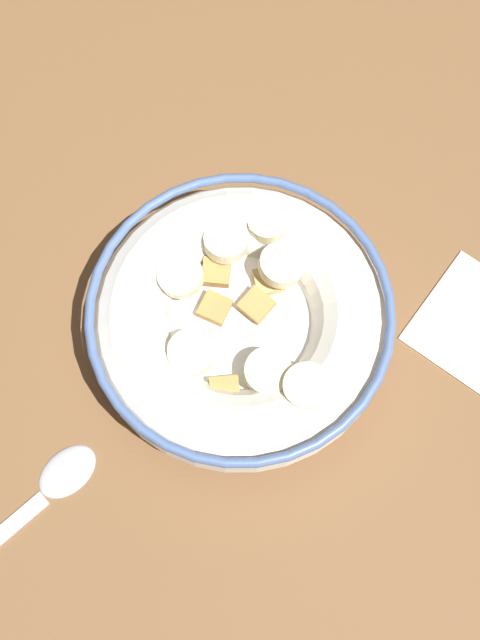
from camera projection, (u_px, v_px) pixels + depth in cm
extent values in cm
cube|color=brown|center=(240.00, 339.00, 49.03)|extent=(92.66, 92.66, 2.00)
cylinder|color=silver|center=(240.00, 333.00, 47.79)|extent=(10.29, 10.29, 0.60)
torus|color=silver|center=(240.00, 323.00, 45.72)|extent=(18.71, 18.71, 4.99)
torus|color=#4C6699|center=(240.00, 311.00, 43.64)|extent=(18.74, 18.74, 0.60)
cylinder|color=white|center=(240.00, 322.00, 45.58)|extent=(15.71, 15.71, 0.40)
cube|color=#AD7F42|center=(170.00, 254.00, 46.33)|extent=(1.76, 1.84, 1.01)
cube|color=tan|center=(308.00, 254.00, 46.43)|extent=(2.50, 2.51, 0.95)
cube|color=#AD7F42|center=(225.00, 392.00, 43.37)|extent=(2.43, 2.44, 0.86)
cube|color=tan|center=(282.00, 385.00, 43.76)|extent=(2.30, 2.33, 0.92)
cube|color=tan|center=(268.00, 281.00, 45.88)|extent=(2.33, 2.32, 0.83)
cube|color=tan|center=(151.00, 309.00, 45.28)|extent=(2.22, 2.20, 0.85)
cube|color=#B78947|center=(252.00, 300.00, 45.24)|extent=(2.01, 2.07, 0.97)
cube|color=#B78947|center=(238.00, 234.00, 46.79)|extent=(2.05, 2.00, 0.93)
cube|color=#B78947|center=(300.00, 413.00, 42.93)|extent=(2.37, 2.37, 0.81)
cube|color=#AD7F42|center=(215.00, 308.00, 45.23)|extent=(2.36, 2.34, 0.87)
cube|color=#AD7F42|center=(216.00, 272.00, 45.84)|extent=(2.48, 2.48, 0.83)
cube|color=#AD7F42|center=(144.00, 284.00, 45.55)|extent=(2.01, 1.94, 0.97)
cylinder|color=beige|center=(281.00, 265.00, 44.75)|extent=(4.01, 4.04, 1.36)
cylinder|color=beige|center=(311.00, 384.00, 42.21)|extent=(4.04, 3.99, 1.27)
cylinder|color=beige|center=(268.00, 371.00, 42.93)|extent=(3.32, 3.25, 1.34)
cylinder|color=#F4EABC|center=(181.00, 275.00, 44.54)|extent=(3.92, 4.00, 1.39)
cylinder|color=#F9EFC6|center=(226.00, 241.00, 45.46)|extent=(4.01, 4.03, 1.23)
cylinder|color=beige|center=(270.00, 222.00, 45.74)|extent=(3.90, 3.85, 1.24)
cylinder|color=beige|center=(190.00, 352.00, 43.43)|extent=(3.92, 3.90, 1.14)
ellipsoid|color=#B7B7BC|center=(69.00, 475.00, 44.74)|extent=(2.84, 4.05, 0.80)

